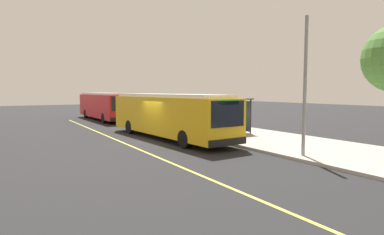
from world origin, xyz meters
The scene contains 10 objects.
ground_plane centered at (0.00, 0.00, 0.00)m, with size 120.00×120.00×0.00m, color #232326.
sidewalk_curb centered at (0.00, 6.00, 0.07)m, with size 44.00×6.40×0.15m, color #A8A399.
lane_stripe_center centered at (0.00, -2.20, 0.00)m, with size 36.00×0.14×0.01m, color #E0D64C.
transit_bus_main centered at (-0.32, 1.01, 1.62)m, with size 12.25×3.37×2.95m.
transit_bus_second centered at (-16.17, 1.17, 1.62)m, with size 11.91×2.79×2.95m.
bus_shelter centered at (0.05, 6.05, 1.92)m, with size 2.90×1.60×2.48m.
waiting_bench centered at (0.07, 6.15, 0.63)m, with size 1.60×0.48×0.95m.
route_sign_post centered at (2.72, 3.60, 1.96)m, with size 0.44×0.08×2.80m.
pedestrian_commuter centered at (0.24, 4.82, 1.12)m, with size 0.24×0.40×1.69m.
utility_pole centered at (8.67, 3.53, 3.35)m, with size 0.16×0.16×6.40m, color gray.
Camera 1 is at (18.70, -8.49, 3.14)m, focal length 30.01 mm.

